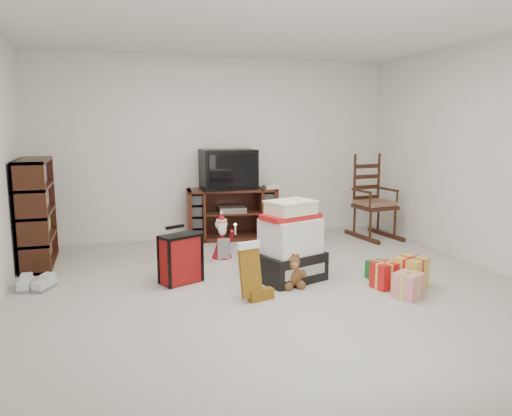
{
  "coord_description": "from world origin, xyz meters",
  "views": [
    {
      "loc": [
        -1.53,
        -4.41,
        1.6
      ],
      "look_at": [
        -0.01,
        0.6,
        0.71
      ],
      "focal_mm": 35.0,
      "sensor_mm": 36.0,
      "label": 1
    }
  ],
  "objects_px": {
    "red_suitcase": "(181,259)",
    "crt_television": "(228,169)",
    "teddy_bear": "(292,272)",
    "sneaker_pair": "(35,285)",
    "mrs_claus_figurine": "(222,243)",
    "santa_figurine": "(275,240)",
    "bookshelf": "(36,214)",
    "gift_cluster": "(390,276)",
    "tv_stand": "(232,214)",
    "rocking_chair": "(373,208)",
    "gift_pile": "(290,246)"
  },
  "relations": [
    {
      "from": "red_suitcase",
      "to": "crt_television",
      "type": "relative_size",
      "value": 0.8
    },
    {
      "from": "teddy_bear",
      "to": "sneaker_pair",
      "type": "relative_size",
      "value": 0.92
    },
    {
      "from": "mrs_claus_figurine",
      "to": "sneaker_pair",
      "type": "relative_size",
      "value": 1.59
    },
    {
      "from": "santa_figurine",
      "to": "crt_television",
      "type": "xyz_separation_m",
      "value": [
        -0.3,
        1.15,
        0.76
      ]
    },
    {
      "from": "bookshelf",
      "to": "gift_cluster",
      "type": "distance_m",
      "value": 3.94
    },
    {
      "from": "bookshelf",
      "to": "red_suitcase",
      "type": "bearing_deg",
      "value": -39.03
    },
    {
      "from": "crt_television",
      "to": "tv_stand",
      "type": "bearing_deg",
      "value": -22.75
    },
    {
      "from": "teddy_bear",
      "to": "sneaker_pair",
      "type": "distance_m",
      "value": 2.51
    },
    {
      "from": "tv_stand",
      "to": "rocking_chair",
      "type": "bearing_deg",
      "value": -7.16
    },
    {
      "from": "teddy_bear",
      "to": "santa_figurine",
      "type": "height_order",
      "value": "santa_figurine"
    },
    {
      "from": "tv_stand",
      "to": "teddy_bear",
      "type": "distance_m",
      "value": 2.23
    },
    {
      "from": "rocking_chair",
      "to": "sneaker_pair",
      "type": "bearing_deg",
      "value": -172.27
    },
    {
      "from": "gift_cluster",
      "to": "sneaker_pair",
      "type": "bearing_deg",
      "value": 164.11
    },
    {
      "from": "tv_stand",
      "to": "santa_figurine",
      "type": "relative_size",
      "value": 2.27
    },
    {
      "from": "gift_pile",
      "to": "gift_cluster",
      "type": "relative_size",
      "value": 1.05
    },
    {
      "from": "crt_television",
      "to": "santa_figurine",
      "type": "bearing_deg",
      "value": -75.44
    },
    {
      "from": "teddy_bear",
      "to": "gift_cluster",
      "type": "distance_m",
      "value": 0.97
    },
    {
      "from": "santa_figurine",
      "to": "sneaker_pair",
      "type": "height_order",
      "value": "santa_figurine"
    },
    {
      "from": "tv_stand",
      "to": "red_suitcase",
      "type": "relative_size",
      "value": 2.17
    },
    {
      "from": "bookshelf",
      "to": "gift_cluster",
      "type": "xyz_separation_m",
      "value": [
        3.41,
        -1.92,
        -0.47
      ]
    },
    {
      "from": "red_suitcase",
      "to": "gift_cluster",
      "type": "relative_size",
      "value": 0.76
    },
    {
      "from": "bookshelf",
      "to": "teddy_bear",
      "type": "distance_m",
      "value": 3.0
    },
    {
      "from": "bookshelf",
      "to": "sneaker_pair",
      "type": "height_order",
      "value": "bookshelf"
    },
    {
      "from": "teddy_bear",
      "to": "santa_figurine",
      "type": "distance_m",
      "value": 1.11
    },
    {
      "from": "red_suitcase",
      "to": "sneaker_pair",
      "type": "relative_size",
      "value": 1.62
    },
    {
      "from": "mrs_claus_figurine",
      "to": "teddy_bear",
      "type": "bearing_deg",
      "value": -68.13
    },
    {
      "from": "gift_pile",
      "to": "santa_figurine",
      "type": "distance_m",
      "value": 0.9
    },
    {
      "from": "gift_pile",
      "to": "crt_television",
      "type": "distance_m",
      "value": 2.12
    },
    {
      "from": "gift_pile",
      "to": "teddy_bear",
      "type": "bearing_deg",
      "value": -126.32
    },
    {
      "from": "bookshelf",
      "to": "teddy_bear",
      "type": "height_order",
      "value": "bookshelf"
    },
    {
      "from": "mrs_claus_figurine",
      "to": "crt_television",
      "type": "xyz_separation_m",
      "value": [
        0.35,
        1.12,
        0.76
      ]
    },
    {
      "from": "teddy_bear",
      "to": "mrs_claus_figurine",
      "type": "relative_size",
      "value": 0.58
    },
    {
      "from": "red_suitcase",
      "to": "gift_pile",
      "type": "bearing_deg",
      "value": -36.37
    },
    {
      "from": "santa_figurine",
      "to": "red_suitcase",
      "type": "bearing_deg",
      "value": -152.25
    },
    {
      "from": "santa_figurine",
      "to": "gift_cluster",
      "type": "bearing_deg",
      "value": -62.73
    },
    {
      "from": "red_suitcase",
      "to": "crt_television",
      "type": "xyz_separation_m",
      "value": [
        0.94,
        1.8,
        0.72
      ]
    },
    {
      "from": "red_suitcase",
      "to": "teddy_bear",
      "type": "bearing_deg",
      "value": -47.66
    },
    {
      "from": "mrs_claus_figurine",
      "to": "crt_television",
      "type": "bearing_deg",
      "value": 72.41
    },
    {
      "from": "bookshelf",
      "to": "sneaker_pair",
      "type": "distance_m",
      "value": 1.1
    },
    {
      "from": "sneaker_pair",
      "to": "gift_cluster",
      "type": "bearing_deg",
      "value": -3.14
    },
    {
      "from": "gift_pile",
      "to": "mrs_claus_figurine",
      "type": "bearing_deg",
      "value": 100.36
    },
    {
      "from": "rocking_chair",
      "to": "mrs_claus_figurine",
      "type": "distance_m",
      "value": 2.43
    },
    {
      "from": "rocking_chair",
      "to": "mrs_claus_figurine",
      "type": "xyz_separation_m",
      "value": [
        -2.34,
        -0.63,
        -0.2
      ]
    },
    {
      "from": "red_suitcase",
      "to": "crt_television",
      "type": "distance_m",
      "value": 2.15
    },
    {
      "from": "red_suitcase",
      "to": "santa_figurine",
      "type": "height_order",
      "value": "red_suitcase"
    },
    {
      "from": "rocking_chair",
      "to": "sneaker_pair",
      "type": "relative_size",
      "value": 3.36
    },
    {
      "from": "rocking_chair",
      "to": "mrs_claus_figurine",
      "type": "relative_size",
      "value": 2.12
    },
    {
      "from": "tv_stand",
      "to": "bookshelf",
      "type": "xyz_separation_m",
      "value": [
        -2.44,
        -0.6,
        0.23
      ]
    },
    {
      "from": "mrs_claus_figurine",
      "to": "crt_television",
      "type": "relative_size",
      "value": 0.78
    },
    {
      "from": "tv_stand",
      "to": "gift_pile",
      "type": "xyz_separation_m",
      "value": [
        0.11,
        -2.01,
        0.0
      ]
    }
  ]
}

